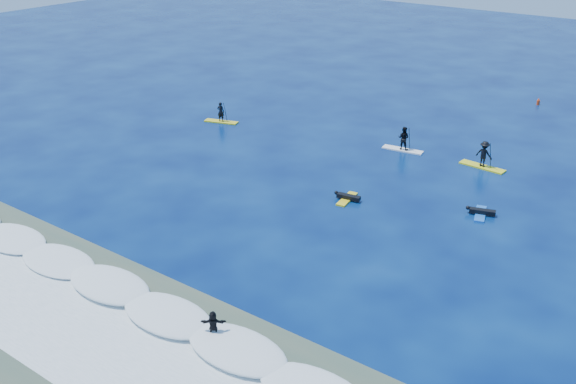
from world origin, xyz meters
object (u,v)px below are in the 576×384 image
Objects in this scene: prone_paddler_near at (347,198)px; sup_paddler_center at (403,140)px; sup_paddler_left at (221,115)px; sup_paddler_right at (484,156)px; prone_paddler_far at (481,212)px; marker_buoy at (538,102)px; wave_surfer at (213,326)px.

sup_paddler_center is at bearing -1.69° from prone_paddler_near.
sup_paddler_left is 0.91× the size of sup_paddler_right.
prone_paddler_far is 3.41× the size of marker_buoy.
prone_paddler_near is 1.29× the size of wave_surfer.
sup_paddler_center is (15.10, 3.01, 0.17)m from sup_paddler_left.
marker_buoy is (-1.28, 17.02, -0.58)m from sup_paddler_right.
sup_paddler_left is at bearing -175.94° from sup_paddler_center.
sup_paddler_left is at bearing -166.02° from sup_paddler_right.
sup_paddler_center is at bearing 34.68° from prone_paddler_far.
wave_surfer reaches higher than prone_paddler_near.
prone_paddler_far is (2.55, -7.05, -0.71)m from sup_paddler_right.
prone_paddler_near is 27.20m from marker_buoy.
sup_paddler_left is at bearing 64.18° from prone_paddler_far.
sup_paddler_center is at bearing -172.07° from sup_paddler_right.
prone_paddler_far reaches higher than prone_paddler_near.
marker_buoy reaches higher than prone_paddler_far.
sup_paddler_center is 1.40× the size of prone_paddler_near.
prone_paddler_far is at bearing -26.36° from sup_paddler_left.
marker_buoy is at bearing -15.63° from prone_paddler_near.
sup_paddler_center is 17.95m from marker_buoy.
sup_paddler_left is 15.39m from sup_paddler_center.
sup_paddler_center reaches higher than wave_surfer.
wave_surfer is (2.61, -15.10, 0.58)m from prone_paddler_near.
sup_paddler_right is 11.08m from prone_paddler_near.
marker_buoy is (-3.84, 24.07, 0.13)m from prone_paddler_far.
prone_paddler_near is at bearing 64.34° from wave_surfer.
wave_surfer is (3.69, -24.73, -0.05)m from sup_paddler_center.
sup_paddler_left is 1.30× the size of prone_paddler_far.
wave_surfer is at bearing -88.74° from sup_paddler_center.
sup_paddler_left reaches higher than marker_buoy.
wave_surfer is at bearing -66.51° from sup_paddler_left.
sup_paddler_right reaches higher than prone_paddler_near.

